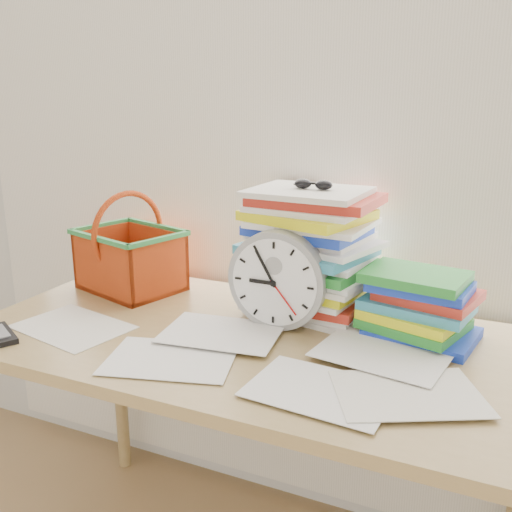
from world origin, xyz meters
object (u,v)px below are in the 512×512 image
at_px(paper_stack, 313,252).
at_px(clock, 278,280).
at_px(book_stack, 421,305).
at_px(desk, 250,364).
at_px(basket, 129,242).

relative_size(paper_stack, clock, 1.33).
height_order(clock, book_stack, clock).
relative_size(paper_stack, book_stack, 1.22).
bearing_deg(desk, clock, 65.55).
bearing_deg(basket, desk, -3.80).
xyz_separation_m(paper_stack, book_stack, (0.29, -0.06, -0.09)).
bearing_deg(paper_stack, desk, -109.72).
distance_m(desk, book_stack, 0.44).
height_order(clock, basket, basket).
distance_m(paper_stack, clock, 0.16).
height_order(paper_stack, clock, paper_stack).
bearing_deg(book_stack, desk, -155.44).
relative_size(clock, basket, 0.86).
bearing_deg(clock, desk, -114.45).
bearing_deg(clock, book_stack, 14.46).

